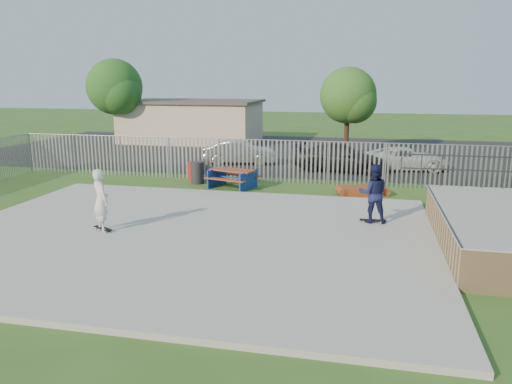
% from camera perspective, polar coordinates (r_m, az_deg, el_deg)
% --- Properties ---
extents(ground, '(120.00, 120.00, 0.00)m').
position_cam_1_polar(ground, '(15.63, -7.96, -5.22)').
color(ground, '#345C1F').
rests_on(ground, ground).
extents(concrete_slab, '(15.00, 12.00, 0.15)m').
position_cam_1_polar(concrete_slab, '(15.60, -7.97, -4.96)').
color(concrete_slab, '#9F9F9A').
rests_on(concrete_slab, ground).
extents(quarter_pipe, '(5.50, 7.05, 2.19)m').
position_cam_1_polar(quarter_pipe, '(16.09, 27.22, -3.95)').
color(quarter_pipe, tan).
rests_on(quarter_pipe, ground).
extents(fence, '(26.04, 16.02, 2.00)m').
position_cam_1_polar(fence, '(19.35, -0.55, 1.48)').
color(fence, gray).
rests_on(fence, ground).
extents(picnic_table, '(2.36, 2.12, 0.84)m').
position_cam_1_polar(picnic_table, '(22.46, -2.71, 1.57)').
color(picnic_table, brown).
rests_on(picnic_table, ground).
extents(funbox, '(1.98, 1.37, 0.36)m').
position_cam_1_polar(funbox, '(21.56, 12.07, 0.15)').
color(funbox, brown).
rests_on(funbox, ground).
extents(trash_bin_red, '(0.56, 0.56, 0.93)m').
position_cam_1_polar(trash_bin_red, '(24.09, -7.11, 2.35)').
color(trash_bin_red, maroon).
rests_on(trash_bin_red, ground).
extents(trash_bin_grey, '(0.62, 0.62, 1.03)m').
position_cam_1_polar(trash_bin_grey, '(23.50, -6.72, 2.22)').
color(trash_bin_grey, '#242427').
rests_on(trash_bin_grey, ground).
extents(parking_lot, '(40.00, 18.00, 0.02)m').
position_cam_1_polar(parking_lot, '(33.66, 3.35, 4.62)').
color(parking_lot, black).
rests_on(parking_lot, ground).
extents(car_silver, '(4.27, 2.17, 1.34)m').
position_cam_1_polar(car_silver, '(28.65, -1.84, 4.56)').
color(car_silver, '#A7A7AB').
rests_on(car_silver, parking_lot).
extents(car_dark, '(5.14, 2.71, 1.42)m').
position_cam_1_polar(car_dark, '(26.77, 9.65, 3.89)').
color(car_dark, black).
rests_on(car_dark, parking_lot).
extents(car_white, '(4.60, 2.59, 1.21)m').
position_cam_1_polar(car_white, '(27.87, 16.75, 3.66)').
color(car_white, silver).
rests_on(car_white, parking_lot).
extents(building, '(10.40, 6.40, 3.20)m').
position_cam_1_polar(building, '(39.34, -7.35, 8.07)').
color(building, beige).
rests_on(building, ground).
extents(tree_left, '(4.05, 4.05, 6.25)m').
position_cam_1_polar(tree_left, '(38.66, -15.86, 11.46)').
color(tree_left, '#46321C').
rests_on(tree_left, ground).
extents(tree_mid, '(3.61, 3.61, 5.56)m').
position_cam_1_polar(tree_mid, '(33.11, 10.46, 10.79)').
color(tree_mid, '#402419').
rests_on(tree_mid, ground).
extents(skateboard_a, '(0.81, 0.26, 0.08)m').
position_cam_1_polar(skateboard_a, '(17.06, 13.11, -3.23)').
color(skateboard_a, black).
rests_on(skateboard_a, concrete_slab).
extents(skateboard_b, '(0.79, 0.57, 0.08)m').
position_cam_1_polar(skateboard_b, '(16.45, -17.09, -4.06)').
color(skateboard_b, black).
rests_on(skateboard_b, concrete_slab).
extents(skater_navy, '(1.00, 0.81, 1.95)m').
position_cam_1_polar(skater_navy, '(16.83, 13.27, -0.15)').
color(skater_navy, '#141840').
rests_on(skater_navy, concrete_slab).
extents(skater_white, '(0.85, 0.82, 1.95)m').
position_cam_1_polar(skater_white, '(16.21, -17.31, -0.89)').
color(skater_white, silver).
rests_on(skater_white, concrete_slab).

